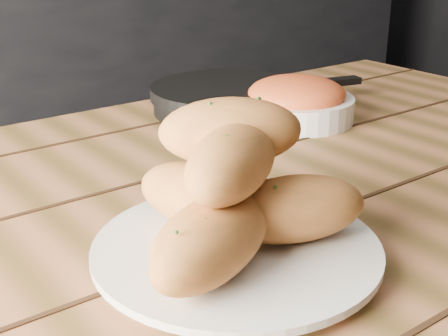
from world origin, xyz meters
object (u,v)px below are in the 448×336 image
plate (236,252)px  bread_rolls (230,196)px  table (261,259)px  bowl (297,101)px  skillet (228,98)px

plate → bread_rolls: bearing=-173.7°
table → bowl: bowl is taller
bread_rolls → skillet: bearing=53.1°
table → bowl: 0.32m
bread_rolls → skillet: bread_rolls is taller
table → bread_rolls: size_ratio=5.19×
bowl → bread_rolls: bearing=-140.5°
bowl → plate: bearing=-140.0°
bowl → table: bearing=-141.2°
table → plate: 0.22m
table → bowl: size_ratio=7.33×
skillet → table: bearing=-119.5°
plate → bowl: 0.47m
bread_rolls → bowl: bread_rolls is taller
bread_rolls → plate: bearing=6.3°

